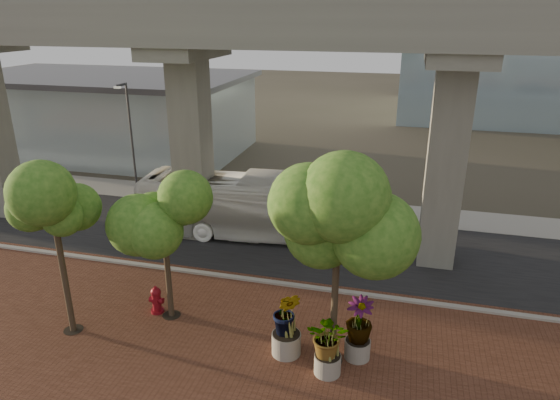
# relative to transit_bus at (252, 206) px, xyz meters

# --- Properties ---
(ground) EXTENTS (160.00, 160.00, 0.00)m
(ground) POSITION_rel_transit_bus_xyz_m (3.16, -2.61, -1.64)
(ground) COLOR #3D392C
(ground) RESTS_ON ground
(brick_plaza) EXTENTS (70.00, 13.00, 0.06)m
(brick_plaza) POSITION_rel_transit_bus_xyz_m (3.16, -10.61, -1.61)
(brick_plaza) COLOR brown
(brick_plaza) RESTS_ON ground
(asphalt_road) EXTENTS (90.00, 8.00, 0.04)m
(asphalt_road) POSITION_rel_transit_bus_xyz_m (3.16, -0.61, -1.62)
(asphalt_road) COLOR black
(asphalt_road) RESTS_ON ground
(curb_strip) EXTENTS (70.00, 0.25, 0.16)m
(curb_strip) POSITION_rel_transit_bus_xyz_m (3.16, -4.61, -1.56)
(curb_strip) COLOR #9F9B94
(curb_strip) RESTS_ON ground
(far_sidewalk) EXTENTS (90.00, 3.00, 0.06)m
(far_sidewalk) POSITION_rel_transit_bus_xyz_m (3.16, 4.89, -1.61)
(far_sidewalk) COLOR #9F9B94
(far_sidewalk) RESTS_ON ground
(transit_viaduct) EXTENTS (72.00, 5.60, 12.40)m
(transit_viaduct) POSITION_rel_transit_bus_xyz_m (3.16, -0.61, 5.64)
(transit_viaduct) COLOR gray
(transit_viaduct) RESTS_ON ground
(station_pavilion) EXTENTS (23.00, 13.00, 6.30)m
(station_pavilion) POSITION_rel_transit_bus_xyz_m (-16.84, 13.39, 1.58)
(station_pavilion) COLOR silver
(station_pavilion) RESTS_ON ground
(transit_bus) EXTENTS (11.97, 3.75, 3.28)m
(transit_bus) POSITION_rel_transit_bus_xyz_m (0.00, 0.00, 0.00)
(transit_bus) COLOR silver
(transit_bus) RESTS_ON ground
(fire_hydrant) EXTENTS (0.56, 0.51, 1.13)m
(fire_hydrant) POSITION_rel_transit_bus_xyz_m (-1.37, -7.85, -1.04)
(fire_hydrant) COLOR maroon
(fire_hydrant) RESTS_ON ground
(planter_front) EXTENTS (1.93, 1.93, 2.12)m
(planter_front) POSITION_rel_transit_bus_xyz_m (5.60, -9.64, -0.30)
(planter_front) COLOR gray
(planter_front) RESTS_ON ground
(planter_right) EXTENTS (2.11, 2.11, 2.26)m
(planter_right) POSITION_rel_transit_bus_xyz_m (6.44, -8.61, -0.21)
(planter_right) COLOR gray
(planter_right) RESTS_ON ground
(planter_left) EXTENTS (2.22, 2.22, 2.44)m
(planter_left) POSITION_rel_transit_bus_xyz_m (4.08, -9.01, -0.10)
(planter_left) COLOR gray
(planter_left) RESTS_ON ground
(street_tree_far_west) EXTENTS (3.23, 3.23, 6.40)m
(street_tree_far_west) POSITION_rel_transit_bus_xyz_m (-3.81, -9.71, 3.32)
(street_tree_far_west) COLOR #483929
(street_tree_far_west) RESTS_ON ground
(street_tree_near_west) EXTENTS (3.34, 3.34, 5.81)m
(street_tree_near_west) POSITION_rel_transit_bus_xyz_m (-0.75, -7.92, 2.68)
(street_tree_near_west) COLOR #483929
(street_tree_near_west) RESTS_ON ground
(street_tree_near_east) EXTENTS (4.23, 4.23, 7.04)m
(street_tree_near_east) POSITION_rel_transit_bus_xyz_m (5.66, -9.00, 3.51)
(street_tree_near_east) COLOR #483929
(street_tree_near_east) RESTS_ON ground
(streetlamp_west) EXTENTS (0.36, 1.05, 7.22)m
(streetlamp_west) POSITION_rel_transit_bus_xyz_m (-8.30, 2.79, 2.58)
(streetlamp_west) COLOR #323238
(streetlamp_west) RESTS_ON ground
(streetlamp_east) EXTENTS (0.46, 1.33, 9.21)m
(streetlamp_east) POSITION_rel_transit_bus_xyz_m (10.28, 3.59, 3.73)
(streetlamp_east) COLOR #29292D
(streetlamp_east) RESTS_ON ground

